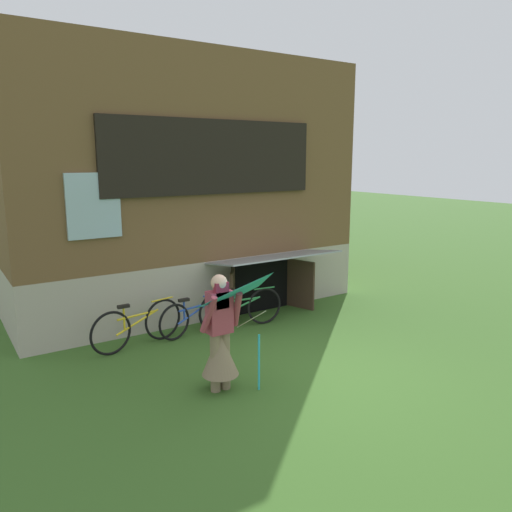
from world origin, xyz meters
TOP-DOWN VIEW (x-y plane):
  - ground_plane at (0.00, 0.00)m, footprint 60.00×60.00m
  - log_house at (0.00, 5.68)m, footprint 7.27×6.48m
  - person at (-1.44, 0.24)m, footprint 0.61×0.53m
  - kite at (-0.96, -0.35)m, footprint 1.19×1.26m
  - bicycle_green at (0.18, 2.30)m, footprint 1.71×0.26m
  - bicycle_blue at (-0.73, 2.49)m, footprint 1.56×0.40m
  - bicycle_yellow at (-1.83, 2.45)m, footprint 1.75×0.39m

SIDE VIEW (x-z plane):
  - ground_plane at x=0.00m, z-range 0.00..0.00m
  - bicycle_blue at x=-0.73m, z-range -0.01..0.71m
  - bicycle_green at x=0.18m, z-range -0.01..0.77m
  - bicycle_yellow at x=-1.83m, z-range -0.01..0.79m
  - person at x=-1.44m, z-range -0.13..1.54m
  - kite at x=-0.96m, z-range 0.52..2.10m
  - log_house at x=0.00m, z-range 0.00..5.26m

